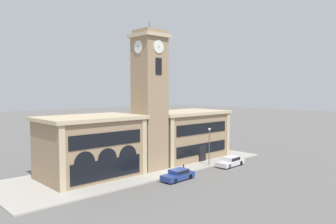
{
  "coord_description": "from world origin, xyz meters",
  "views": [
    {
      "loc": [
        -29.09,
        -29.5,
        11.07
      ],
      "look_at": [
        1.75,
        3.22,
        8.07
      ],
      "focal_mm": 35.0,
      "sensor_mm": 36.0,
      "label": 1
    }
  ],
  "objects_px": {
    "parked_car_near": "(178,174)",
    "street_lamp": "(209,141)",
    "parked_car_mid": "(231,161)",
    "bollard": "(183,168)"
  },
  "relations": [
    {
      "from": "street_lamp",
      "to": "bollard",
      "type": "relative_size",
      "value": 5.14
    },
    {
      "from": "parked_car_near",
      "to": "bollard",
      "type": "distance_m",
      "value": 3.41
    },
    {
      "from": "parked_car_near",
      "to": "street_lamp",
      "type": "xyz_separation_m",
      "value": [
        8.5,
        2.1,
        3.06
      ]
    },
    {
      "from": "parked_car_near",
      "to": "street_lamp",
      "type": "bearing_deg",
      "value": -169.11
    },
    {
      "from": "parked_car_near",
      "to": "parked_car_mid",
      "type": "distance_m",
      "value": 10.85
    },
    {
      "from": "parked_car_near",
      "to": "bollard",
      "type": "height_order",
      "value": "parked_car_near"
    },
    {
      "from": "parked_car_mid",
      "to": "street_lamp",
      "type": "bearing_deg",
      "value": -44.86
    },
    {
      "from": "bollard",
      "to": "street_lamp",
      "type": "bearing_deg",
      "value": 2.53
    },
    {
      "from": "street_lamp",
      "to": "bollard",
      "type": "bearing_deg",
      "value": -177.47
    },
    {
      "from": "parked_car_mid",
      "to": "bollard",
      "type": "height_order",
      "value": "parked_car_mid"
    }
  ]
}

